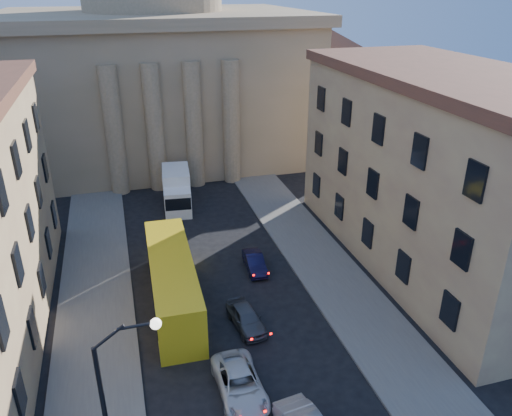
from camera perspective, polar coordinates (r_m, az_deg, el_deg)
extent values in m
cube|color=#595651|center=(32.67, -17.87, -14.99)|extent=(5.00, 60.00, 0.15)
cube|color=#595651|center=(35.55, 10.97, -10.52)|extent=(5.00, 60.00, 0.15)
cube|color=#847251|center=(64.97, -10.97, 13.30)|extent=(34.00, 26.00, 16.00)
cube|color=#847251|center=(63.92, -11.61, 20.69)|extent=(35.50, 27.50, 1.20)
cube|color=#847251|center=(68.72, 7.44, 12.01)|extent=(13.00, 13.00, 11.00)
cone|color=brown|center=(67.51, 7.80, 18.22)|extent=(26.02, 26.02, 4.00)
cylinder|color=#847251|center=(52.19, -15.90, 8.38)|extent=(1.80, 1.80, 13.00)
cylinder|color=#847251|center=(52.33, -11.49, 8.87)|extent=(1.80, 1.80, 13.00)
cylinder|color=#847251|center=(52.77, -7.12, 9.30)|extent=(1.80, 1.80, 13.00)
cylinder|color=#847251|center=(53.50, -2.84, 9.67)|extent=(1.80, 1.80, 13.00)
cube|color=tan|center=(39.59, 20.30, 3.46)|extent=(11.00, 26.00, 14.00)
cube|color=brown|center=(37.78, 21.95, 13.82)|extent=(11.60, 26.60, 0.80)
cylinder|color=black|center=(19.62, -16.56, -14.01)|extent=(1.30, 0.12, 0.96)
cylinder|color=black|center=(19.40, -13.66, -13.00)|extent=(1.30, 0.12, 0.12)
sphere|color=white|center=(19.44, -11.39, -12.85)|extent=(0.44, 0.44, 0.44)
imported|color=silver|center=(28.16, -1.87, -19.43)|extent=(2.36, 5.03, 1.39)
imported|color=#46464A|center=(32.53, -1.14, -12.41)|extent=(2.11, 4.19, 1.37)
imported|color=black|center=(38.33, -0.16, -6.23)|extent=(1.50, 3.79, 1.23)
cube|color=gold|center=(34.47, -9.51, -8.30)|extent=(3.14, 12.37, 3.46)
cube|color=black|center=(34.17, -9.57, -7.52)|extent=(3.19, 11.70, 1.23)
cylinder|color=black|center=(31.48, -10.59, -14.65)|extent=(0.37, 1.13, 1.12)
cylinder|color=black|center=(31.60, -6.44, -14.16)|extent=(0.37, 1.13, 1.12)
cylinder|color=black|center=(38.86, -11.70, -6.44)|extent=(0.37, 1.13, 1.12)
cylinder|color=black|center=(38.95, -8.41, -6.08)|extent=(0.37, 1.13, 1.12)
cube|color=white|center=(47.37, -8.91, 0.67)|extent=(2.70, 2.80, 2.56)
cube|color=black|center=(46.12, -8.88, 0.43)|extent=(2.35, 0.37, 1.17)
cube|color=white|center=(49.80, -9.08, 2.61)|extent=(3.00, 4.72, 3.31)
cylinder|color=black|center=(47.31, -10.12, -0.52)|extent=(0.39, 0.99, 0.96)
cylinder|color=black|center=(47.33, -7.55, -0.33)|extent=(0.39, 0.99, 0.96)
cylinder|color=black|center=(51.22, -10.21, 1.48)|extent=(0.39, 0.99, 0.96)
cylinder|color=black|center=(51.24, -7.82, 1.66)|extent=(0.39, 0.99, 0.96)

